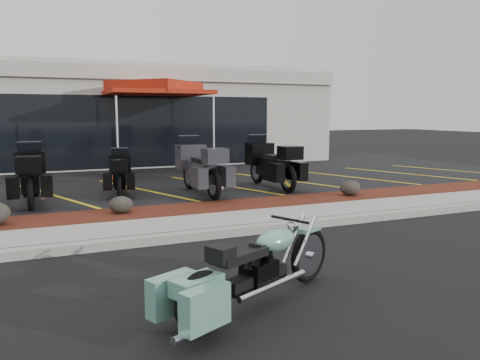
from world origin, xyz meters
name	(u,v)px	position (x,y,z in m)	size (l,w,h in m)	color
ground	(215,253)	(0.00, 0.00, 0.00)	(90.00, 90.00, 0.00)	black
curb	(197,235)	(0.00, 0.90, 0.07)	(24.00, 0.25, 0.15)	gray
sidewalk	(186,226)	(0.00, 1.60, 0.07)	(24.00, 1.20, 0.15)	gray
mulch_bed	(170,213)	(0.00, 2.80, 0.08)	(24.00, 1.20, 0.16)	#38180C
upper_lot	(127,180)	(0.00, 8.20, 0.07)	(26.00, 9.60, 0.15)	black
dealership_building	(102,117)	(0.00, 14.47, 2.01)	(18.00, 8.16, 4.00)	#9B978C
boulder_mid	(121,205)	(-1.00, 2.86, 0.33)	(0.48, 0.40, 0.34)	black
boulder_right	(350,188)	(4.53, 2.78, 0.35)	(0.52, 0.44, 0.37)	black
hero_cruiser	(309,247)	(0.69, -1.66, 0.47)	(2.67, 0.68, 0.94)	#67A191
touring_black_front	(31,170)	(-2.69, 5.54, 0.83)	(2.34, 0.89, 1.36)	black
touring_black_mid	(120,169)	(-0.55, 5.84, 0.71)	(1.94, 0.74, 1.13)	black
touring_grey	(189,162)	(1.17, 5.28, 0.87)	(2.49, 0.95, 1.45)	#303035
touring_black_rear	(257,159)	(3.26, 5.50, 0.86)	(2.45, 0.94, 1.43)	black
traffic_cone	(115,171)	(-0.35, 8.31, 0.36)	(0.35, 0.35, 0.42)	red
popup_canopy	(155,90)	(1.23, 9.39, 2.95)	(4.07, 4.07, 3.08)	silver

